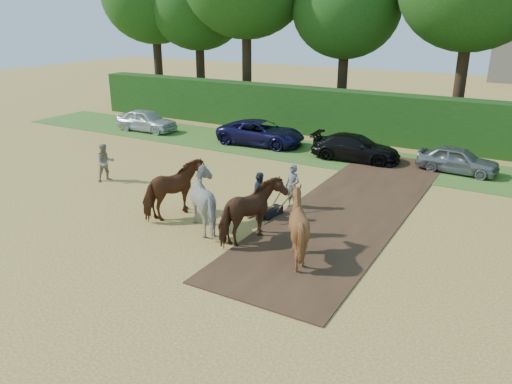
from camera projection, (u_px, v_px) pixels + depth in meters
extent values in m
plane|color=gold|center=(231.00, 269.00, 15.73)|extent=(120.00, 120.00, 0.00)
cube|color=#472D1C|center=(352.00, 206.00, 20.72)|extent=(4.50, 17.00, 0.05)
cube|color=#38601E|center=(370.00, 161.00, 27.13)|extent=(50.00, 5.00, 0.03)
cube|color=#14380F|center=(395.00, 119.00, 30.30)|extent=(46.00, 1.60, 3.00)
imported|color=#BDB295|center=(105.00, 163.00, 23.66)|extent=(1.02, 1.10, 1.81)
imported|color=#2A2C38|center=(259.00, 196.00, 19.18)|extent=(0.69, 1.19, 1.91)
imported|color=#5E2E17|center=(175.00, 190.00, 19.41)|extent=(1.72, 2.82, 2.21)
imported|color=beige|center=(211.00, 200.00, 18.32)|extent=(2.55, 2.31, 2.21)
imported|color=brown|center=(252.00, 212.00, 17.23)|extent=(1.72, 2.82, 2.21)
imported|color=brown|center=(298.00, 226.00, 16.14)|extent=(2.18, 2.35, 2.22)
cube|color=black|center=(272.00, 212.00, 19.68)|extent=(0.56, 1.01, 0.37)
cube|color=brown|center=(261.00, 212.00, 19.18)|extent=(0.42, 1.46, 0.11)
cylinder|color=brown|center=(277.00, 198.00, 20.10)|extent=(0.14, 1.07, 0.78)
cylinder|color=brown|center=(286.00, 200.00, 19.81)|extent=(0.43, 1.03, 0.78)
imported|color=gray|center=(292.00, 187.00, 20.31)|extent=(0.75, 0.58, 1.85)
imported|color=silver|center=(146.00, 120.00, 33.76)|extent=(4.39, 1.88, 1.48)
imported|color=#17143F|center=(261.00, 133.00, 30.25)|extent=(5.48, 2.81, 1.48)
imported|color=black|center=(356.00, 148.00, 27.09)|extent=(4.90, 2.21, 1.39)
imported|color=gray|center=(458.00, 160.00, 24.97)|extent=(4.01, 1.84, 1.33)
cylinder|color=#382616|center=(159.00, 72.00, 42.13)|extent=(0.70, 0.70, 5.85)
cylinder|color=#382616|center=(201.00, 77.00, 40.74)|extent=(0.70, 0.70, 5.40)
ellipsoid|color=#163F11|center=(198.00, 3.00, 38.83)|extent=(7.80, 7.80, 7.18)
cylinder|color=#382616|center=(247.00, 74.00, 37.38)|extent=(0.70, 0.70, 6.53)
cylinder|color=#382616|center=(342.00, 88.00, 35.54)|extent=(0.70, 0.70, 5.17)
ellipsoid|color=#163F11|center=(346.00, 7.00, 33.73)|extent=(7.40, 7.40, 6.81)
cylinder|color=#382616|center=(459.00, 91.00, 30.81)|extent=(0.70, 0.70, 6.08)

